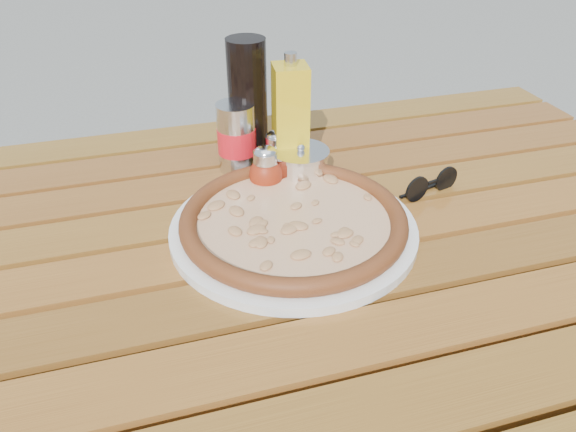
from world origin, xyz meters
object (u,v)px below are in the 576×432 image
object	(u,v)px
table	(292,281)
oregano_shaker	(277,154)
plate	(293,229)
soda_can	(237,138)
pizza	(294,220)
parmesan_tin	(300,166)
sunglasses	(430,185)
pepper_shaker	(266,171)
olive_oil_cruet	(290,121)
dark_bottle	(248,103)

from	to	relation	value
table	oregano_shaker	size ratio (longest dim) A/B	17.07
plate	soda_can	bearing A→B (deg)	99.15
oregano_shaker	table	bearing A→B (deg)	-99.70
pizza	parmesan_tin	size ratio (longest dim) A/B	3.09
table	sunglasses	bearing A→B (deg)	14.34
table	soda_can	world-z (taller)	soda_can
pepper_shaker	olive_oil_cruet	world-z (taller)	olive_oil_cruet
table	pepper_shaker	world-z (taller)	pepper_shaker
pepper_shaker	soda_can	distance (m)	0.10
oregano_shaker	pizza	bearing A→B (deg)	-98.21
oregano_shaker	sunglasses	xyz separation A→B (m)	(0.22, -0.13, -0.02)
pizza	olive_oil_cruet	xyz separation A→B (m)	(0.05, 0.18, 0.07)
dark_bottle	soda_can	distance (m)	0.06
soda_can	olive_oil_cruet	size ratio (longest dim) A/B	0.57
pizza	plate	bearing A→B (deg)	-90.00
pizza	olive_oil_cruet	distance (m)	0.20
dark_bottle	olive_oil_cruet	world-z (taller)	dark_bottle
plate	pepper_shaker	distance (m)	0.13
oregano_shaker	dark_bottle	world-z (taller)	dark_bottle
pizza	dark_bottle	distance (m)	0.26
plate	oregano_shaker	xyz separation A→B (m)	(0.03, 0.18, 0.03)
pepper_shaker	parmesan_tin	bearing A→B (deg)	12.57
pizza	soda_can	bearing A→B (deg)	99.15
parmesan_tin	soda_can	bearing A→B (deg)	139.67
plate	pepper_shaker	bearing A→B (deg)	93.55
plate	oregano_shaker	size ratio (longest dim) A/B	4.39
soda_can	plate	bearing A→B (deg)	-80.85
pizza	soda_can	distance (m)	0.22
oregano_shaker	dark_bottle	distance (m)	0.10
table	pizza	bearing A→B (deg)	66.93
plate	sunglasses	bearing A→B (deg)	10.66
pizza	sunglasses	size ratio (longest dim) A/B	3.53
soda_can	table	bearing A→B (deg)	-83.45
plate	pizza	distance (m)	0.02
soda_can	sunglasses	distance (m)	0.33
olive_oil_cruet	sunglasses	distance (m)	0.25
table	olive_oil_cruet	xyz separation A→B (m)	(0.06, 0.20, 0.17)
plate	parmesan_tin	xyz separation A→B (m)	(0.05, 0.14, 0.02)
soda_can	sunglasses	size ratio (longest dim) A/B	1.09
olive_oil_cruet	parmesan_tin	world-z (taller)	olive_oil_cruet
pizza	oregano_shaker	size ratio (longest dim) A/B	4.72
olive_oil_cruet	parmesan_tin	distance (m)	0.08
plate	parmesan_tin	world-z (taller)	parmesan_tin
dark_bottle	parmesan_tin	size ratio (longest dim) A/B	1.76
pepper_shaker	oregano_shaker	size ratio (longest dim) A/B	1.00
dark_bottle	soda_can	size ratio (longest dim) A/B	1.83
oregano_shaker	plate	bearing A→B (deg)	-98.21
oregano_shaker	olive_oil_cruet	world-z (taller)	olive_oil_cruet
plate	soda_can	size ratio (longest dim) A/B	3.00
pepper_shaker	pizza	bearing A→B (deg)	-86.45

